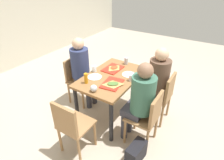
# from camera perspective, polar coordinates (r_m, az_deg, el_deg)

# --- Properties ---
(ground_plane) EXTENTS (10.00, 10.00, 0.02)m
(ground_plane) POSITION_cam_1_polar(r_m,az_deg,el_deg) (3.40, 0.00, -10.20)
(ground_plane) COLOR #B7A893
(main_table) EXTENTS (1.19, 0.76, 0.77)m
(main_table) POSITION_cam_1_polar(r_m,az_deg,el_deg) (3.01, 0.00, -0.47)
(main_table) COLOR olive
(main_table) RESTS_ON ground_plane
(chair_near_left) EXTENTS (0.40, 0.40, 0.87)m
(chair_near_left) POSITION_cam_1_polar(r_m,az_deg,el_deg) (2.61, 11.01, -10.79)
(chair_near_left) COLOR #9E7247
(chair_near_left) RESTS_ON ground_plane
(chair_near_right) EXTENTS (0.40, 0.40, 0.87)m
(chair_near_right) POSITION_cam_1_polar(r_m,az_deg,el_deg) (3.07, 15.28, -4.34)
(chair_near_right) COLOR #9E7247
(chair_near_right) RESTS_ON ground_plane
(chair_far_side) EXTENTS (0.40, 0.40, 0.87)m
(chair_far_side) POSITION_cam_1_polar(r_m,az_deg,el_deg) (3.50, -10.68, 0.88)
(chair_far_side) COLOR #9E7247
(chair_far_side) RESTS_ON ground_plane
(chair_left_end) EXTENTS (0.40, 0.40, 0.87)m
(chair_left_end) POSITION_cam_1_polar(r_m,az_deg,el_deg) (2.49, -12.38, -13.32)
(chair_left_end) COLOR #9E7247
(chair_left_end) RESTS_ON ground_plane
(person_in_red) EXTENTS (0.32, 0.42, 1.28)m
(person_in_red) POSITION_cam_1_polar(r_m,az_deg,el_deg) (2.49, 8.59, -5.48)
(person_in_red) COLOR #383842
(person_in_red) RESTS_ON ground_plane
(person_in_brown_jacket) EXTENTS (0.32, 0.42, 1.28)m
(person_in_brown_jacket) POSITION_cam_1_polar(r_m,az_deg,el_deg) (2.97, 13.38, 0.34)
(person_in_brown_jacket) COLOR #383842
(person_in_brown_jacket) RESTS_ON ground_plane
(person_far_side) EXTENTS (0.32, 0.42, 1.28)m
(person_far_side) POSITION_cam_1_polar(r_m,az_deg,el_deg) (3.30, -9.26, 3.97)
(person_far_side) COLOR #383842
(person_far_side) RESTS_ON ground_plane
(tray_red_near) EXTENTS (0.39, 0.31, 0.02)m
(tray_red_near) POSITION_cam_1_polar(r_m,az_deg,el_deg) (2.74, 0.05, -1.11)
(tray_red_near) COLOR red
(tray_red_near) RESTS_ON main_table
(tray_red_far) EXTENTS (0.37, 0.27, 0.02)m
(tray_red_far) POSITION_cam_1_polar(r_m,az_deg,el_deg) (3.16, 0.25, 3.51)
(tray_red_far) COLOR red
(tray_red_far) RESTS_ON main_table
(paper_plate_center) EXTENTS (0.22, 0.22, 0.01)m
(paper_plate_center) POSITION_cam_1_polar(r_m,az_deg,el_deg) (2.93, -5.34, 0.97)
(paper_plate_center) COLOR white
(paper_plate_center) RESTS_ON main_table
(paper_plate_near_edge) EXTENTS (0.22, 0.22, 0.01)m
(paper_plate_near_edge) POSITION_cam_1_polar(r_m,az_deg,el_deg) (3.00, 5.22, 1.71)
(paper_plate_near_edge) COLOR white
(paper_plate_near_edge) RESTS_ON main_table
(pizza_slice_a) EXTENTS (0.27, 0.29, 0.02)m
(pizza_slice_a) POSITION_cam_1_polar(r_m,az_deg,el_deg) (2.70, 0.32, -1.17)
(pizza_slice_a) COLOR tan
(pizza_slice_a) RESTS_ON tray_red_near
(pizza_slice_b) EXTENTS (0.23, 0.18, 0.02)m
(pizza_slice_b) POSITION_cam_1_polar(r_m,az_deg,el_deg) (3.16, 0.66, 3.84)
(pizza_slice_b) COLOR tan
(pizza_slice_b) RESTS_ON tray_red_far
(plastic_cup_a) EXTENTS (0.07, 0.07, 0.10)m
(plastic_cup_a) POSITION_cam_1_polar(r_m,az_deg,el_deg) (3.08, -5.44, 3.43)
(plastic_cup_a) COLOR white
(plastic_cup_a) RESTS_ON main_table
(plastic_cup_b) EXTENTS (0.07, 0.07, 0.10)m
(plastic_cup_b) POSITION_cam_1_polar(r_m,az_deg,el_deg) (2.82, 5.92, 0.69)
(plastic_cup_b) COLOR white
(plastic_cup_b) RESTS_ON main_table
(soda_can) EXTENTS (0.07, 0.07, 0.12)m
(soda_can) POSITION_cam_1_polar(r_m,az_deg,el_deg) (3.33, 4.38, 5.89)
(soda_can) COLOR #B7BCC6
(soda_can) RESTS_ON main_table
(condiment_bottle) EXTENTS (0.06, 0.06, 0.16)m
(condiment_bottle) POSITION_cam_1_polar(r_m,az_deg,el_deg) (2.75, -8.00, 0.52)
(condiment_bottle) COLOR orange
(condiment_bottle) RESTS_ON main_table
(foil_bundle) EXTENTS (0.10, 0.10, 0.10)m
(foil_bundle) POSITION_cam_1_polar(r_m,az_deg,el_deg) (2.57, -5.66, -2.54)
(foil_bundle) COLOR silver
(foil_bundle) RESTS_ON main_table
(handbag) EXTENTS (0.33, 0.19, 0.28)m
(handbag) POSITION_cam_1_polar(r_m,az_deg,el_deg) (2.64, 7.41, -21.37)
(handbag) COLOR black
(handbag) RESTS_ON ground_plane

